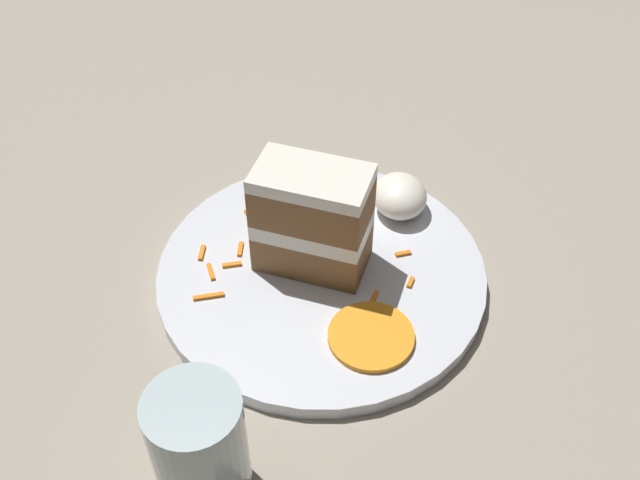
% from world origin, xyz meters
% --- Properties ---
extents(ground_plane, '(6.00, 6.00, 0.00)m').
position_xyz_m(ground_plane, '(0.00, 0.00, 0.00)').
color(ground_plane, black).
rests_on(ground_plane, ground).
extents(dining_table, '(1.39, 1.04, 0.02)m').
position_xyz_m(dining_table, '(0.00, 0.00, 0.01)').
color(dining_table, gray).
rests_on(dining_table, ground).
extents(plate, '(0.30, 0.30, 0.01)m').
position_xyz_m(plate, '(-0.01, 0.00, 0.03)').
color(plate, silver).
rests_on(plate, dining_table).
extents(cake_slice, '(0.09, 0.11, 0.11)m').
position_xyz_m(cake_slice, '(0.00, 0.01, 0.09)').
color(cake_slice, brown).
rests_on(cake_slice, plate).
extents(cream_dollop, '(0.06, 0.05, 0.04)m').
position_xyz_m(cream_dollop, '(0.06, -0.08, 0.05)').
color(cream_dollop, white).
rests_on(cream_dollop, plate).
extents(orange_garnish, '(0.07, 0.07, 0.01)m').
position_xyz_m(orange_garnish, '(-0.09, -0.03, 0.04)').
color(orange_garnish, orange).
rests_on(orange_garnish, plate).
extents(carrot_shreds_scatter, '(0.13, 0.20, 0.00)m').
position_xyz_m(carrot_shreds_scatter, '(-0.00, 0.05, 0.04)').
color(carrot_shreds_scatter, orange).
rests_on(carrot_shreds_scatter, plate).
extents(drinking_glass, '(0.07, 0.07, 0.11)m').
position_xyz_m(drinking_glass, '(-0.21, 0.10, 0.07)').
color(drinking_glass, silver).
rests_on(drinking_glass, dining_table).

